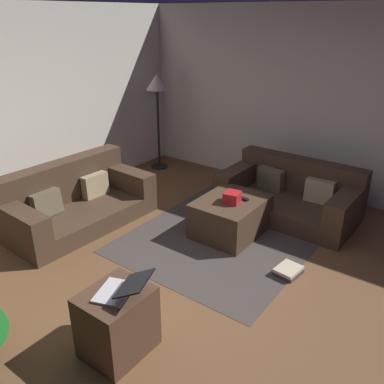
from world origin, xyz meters
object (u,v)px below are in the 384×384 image
(ottoman, at_px, (230,216))
(tv_remote, at_px, (243,198))
(laptop, at_px, (122,289))
(gift_box, at_px, (232,197))
(couch_left, at_px, (74,202))
(corner_lamp, at_px, (157,89))
(couch_right, at_px, (291,195))
(book_stack, at_px, (288,271))
(side_table, at_px, (117,322))

(ottoman, height_order, tv_remote, tv_remote)
(laptop, bearing_deg, gift_box, 8.22)
(ottoman, bearing_deg, gift_box, -141.95)
(couch_left, height_order, gift_box, couch_left)
(corner_lamp, bearing_deg, couch_left, -168.02)
(laptop, bearing_deg, couch_left, 60.33)
(couch_right, xyz_separation_m, ottoman, (-0.94, 0.36, -0.04))
(couch_left, xyz_separation_m, tv_remote, (1.03, -1.83, 0.17))
(couch_left, relative_size, ottoman, 2.14)
(gift_box, xyz_separation_m, book_stack, (-0.33, -0.90, -0.46))
(gift_box, bearing_deg, book_stack, -110.13)
(couch_right, relative_size, corner_lamp, 1.11)
(side_table, xyz_separation_m, laptop, (0.02, -0.06, 0.33))
(couch_left, height_order, laptop, couch_left)
(tv_remote, xyz_separation_m, laptop, (-2.21, -0.24, 0.15))
(ottoman, height_order, book_stack, ottoman)
(book_stack, bearing_deg, ottoman, 67.77)
(tv_remote, bearing_deg, couch_right, -8.17)
(gift_box, height_order, corner_lamp, corner_lamp)
(laptop, bearing_deg, side_table, 109.82)
(corner_lamp, bearing_deg, laptop, -142.90)
(gift_box, distance_m, side_table, 2.10)
(couch_right, distance_m, side_table, 3.07)
(laptop, bearing_deg, corner_lamp, 37.10)
(couch_right, height_order, laptop, laptop)
(tv_remote, bearing_deg, ottoman, 144.70)
(couch_left, xyz_separation_m, book_stack, (0.55, -2.67, -0.24))
(couch_left, relative_size, couch_right, 1.07)
(side_table, bearing_deg, gift_box, 6.53)
(couch_right, xyz_separation_m, tv_remote, (-0.84, 0.27, 0.19))
(tv_remote, relative_size, book_stack, 0.54)
(couch_left, distance_m, corner_lamp, 2.45)
(laptop, height_order, corner_lamp, corner_lamp)
(couch_right, bearing_deg, book_stack, 114.43)
(couch_right, bearing_deg, couch_left, 42.56)
(couch_right, distance_m, tv_remote, 0.90)
(gift_box, bearing_deg, couch_right, -17.88)
(ottoman, distance_m, corner_lamp, 2.75)
(couch_right, height_order, book_stack, couch_right)
(gift_box, xyz_separation_m, tv_remote, (0.15, -0.05, -0.05))
(couch_left, relative_size, corner_lamp, 1.18)
(ottoman, height_order, laptop, laptop)
(laptop, bearing_deg, book_stack, -19.10)
(book_stack, bearing_deg, gift_box, 69.87)
(ottoman, xyz_separation_m, tv_remote, (0.10, -0.10, 0.23))
(gift_box, distance_m, tv_remote, 0.17)
(gift_box, bearing_deg, side_table, -173.47)
(gift_box, relative_size, corner_lamp, 0.12)
(side_table, distance_m, corner_lamp, 4.31)
(couch_right, height_order, ottoman, couch_right)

